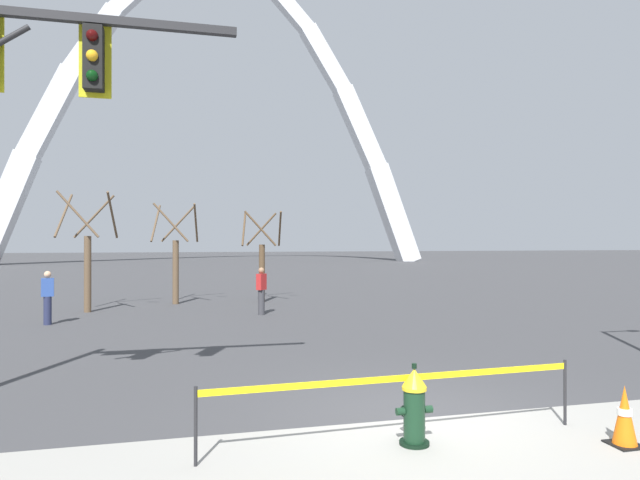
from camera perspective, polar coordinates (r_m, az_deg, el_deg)
ground_plane at (r=8.16m, az=9.71°, el=-17.75°), size 240.00×240.00×0.00m
fire_hydrant at (r=6.98m, az=9.82°, el=-16.81°), size 0.46×0.48×0.99m
caution_tape_barrier at (r=6.94m, az=8.27°, el=-15.74°), size 4.87×0.23×0.88m
traffic_cone_by_hydrant at (r=7.80m, az=29.29°, el=-15.82°), size 0.36×0.36×0.73m
monument_arch at (r=64.79m, az=-10.94°, el=11.89°), size 49.99×2.36×35.82m
tree_far_left at (r=20.62m, az=-23.18°, el=-1.84°), size 1.92×1.94×4.17m
tree_left_mid at (r=22.18m, az=-14.90°, el=-1.99°), size 1.82×1.83×3.94m
tree_center_left at (r=22.21m, az=-6.12°, el=-2.29°), size 1.71×1.72×3.68m
pedestrian_walking_left at (r=18.05m, az=-26.64°, el=-5.38°), size 0.37×0.26×1.59m
pedestrian_standing_center at (r=18.44m, az=-6.16°, el=-5.28°), size 0.38×0.39×1.59m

